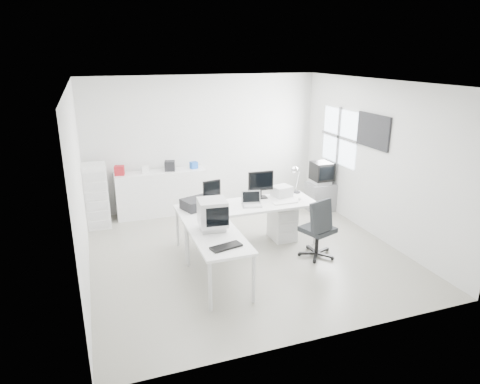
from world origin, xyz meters
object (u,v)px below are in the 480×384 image
object	(u,v)px
main_desk	(247,225)
lcd_monitor_large	(261,185)
lcd_monitor_small	(212,192)
inkjet_printer	(197,204)
laptop	(252,200)
office_chair	(318,227)
laser_printer	(282,191)
drawer_pedestal	(282,223)
side_desk	(218,260)
crt_monitor	(213,215)
tv_cabinet	(320,197)
crt_tv	(322,173)
sideboard	(162,193)
filing_cabinet	(97,196)

from	to	relation	value
main_desk	lcd_monitor_large	distance (m)	0.75
lcd_monitor_small	inkjet_printer	bearing A→B (deg)	-163.24
laptop	office_chair	world-z (taller)	office_chair
laser_printer	lcd_monitor_small	bearing A→B (deg)	167.10
drawer_pedestal	main_desk	bearing A→B (deg)	-175.91
side_desk	drawer_pedestal	world-z (taller)	side_desk
inkjet_printer	crt_monitor	xyz separation A→B (m)	(0.00, -0.95, 0.15)
tv_cabinet	office_chair	bearing A→B (deg)	-120.83
drawer_pedestal	crt_tv	world-z (taller)	crt_tv
drawer_pedestal	inkjet_printer	size ratio (longest dim) A/B	1.27
side_desk	sideboard	distance (m)	3.12
inkjet_printer	lcd_monitor_small	xyz separation A→B (m)	(0.30, 0.15, 0.12)
crt_tv	laser_printer	bearing A→B (deg)	-146.03
office_chair	sideboard	bearing A→B (deg)	107.05
crt_tv	lcd_monitor_small	bearing A→B (deg)	-161.76
crt_monitor	filing_cabinet	world-z (taller)	filing_cabinet
lcd_monitor_large	filing_cabinet	bearing A→B (deg)	153.40
main_desk	lcd_monitor_small	distance (m)	0.83
office_chair	tv_cabinet	distance (m)	2.24
lcd_monitor_large	crt_tv	size ratio (longest dim) A/B	0.96
sideboard	side_desk	bearing A→B (deg)	-84.61
laptop	filing_cabinet	size ratio (longest dim) A/B	0.28
main_desk	office_chair	distance (m)	1.24
side_desk	crt_tv	xyz separation A→B (m)	(2.93, 2.22, 0.44)
crt_tv	drawer_pedestal	bearing A→B (deg)	-142.32
sideboard	crt_tv	bearing A→B (deg)	-15.44
main_desk	drawer_pedestal	xyz separation A→B (m)	(0.70, 0.05, -0.08)
main_desk	side_desk	size ratio (longest dim) A/B	1.71
inkjet_printer	sideboard	xyz separation A→B (m)	(-0.29, 1.91, -0.37)
laser_printer	tv_cabinet	size ratio (longest dim) A/B	0.55
side_desk	laptop	size ratio (longest dim) A/B	4.13
laser_printer	crt_tv	xyz separation A→B (m)	(1.33, 0.90, -0.02)
drawer_pedestal	crt_monitor	size ratio (longest dim) A/B	1.31
main_desk	laser_printer	size ratio (longest dim) A/B	7.40
laser_printer	crt_monitor	xyz separation A→B (m)	(-1.60, -1.07, 0.14)
crt_tv	tv_cabinet	bearing A→B (deg)	0.00
inkjet_printer	crt_tv	distance (m)	3.10
lcd_monitor_large	crt_monitor	bearing A→B (deg)	-135.38
drawer_pedestal	filing_cabinet	xyz separation A→B (m)	(-3.12, 1.72, 0.32)
inkjet_printer	lcd_monitor_large	distance (m)	1.22
crt_monitor	laser_printer	bearing A→B (deg)	38.87
lcd_monitor_small	lcd_monitor_large	world-z (taller)	lcd_monitor_large
main_desk	office_chair	world-z (taller)	office_chair
side_desk	lcd_monitor_small	bearing A→B (deg)	77.47
crt_monitor	tv_cabinet	bearing A→B (deg)	38.95
laser_printer	tv_cabinet	world-z (taller)	laser_printer
lcd_monitor_large	crt_monitor	xyz separation A→B (m)	(-1.20, -1.10, -0.01)
crt_tv	sideboard	bearing A→B (deg)	164.56
main_desk	office_chair	size ratio (longest dim) A/B	2.28
tv_cabinet	sideboard	distance (m)	3.35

